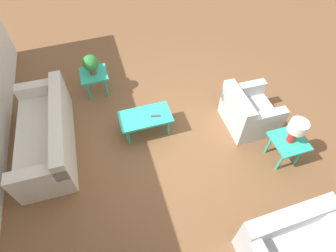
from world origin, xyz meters
name	(u,v)px	position (x,y,z in m)	size (l,w,h in m)	color
ground_plane	(180,135)	(0.00, 0.00, 0.00)	(14.00, 14.00, 0.00)	brown
sofa	(48,135)	(2.23, -0.45, 0.30)	(0.88, 2.09, 0.79)	silver
armchair	(248,112)	(-1.26, 0.09, 0.31)	(0.83, 0.90, 0.78)	silver
loveseat	(293,247)	(-0.71, 2.32, 0.30)	(1.26, 0.84, 0.78)	silver
coffee_table	(145,118)	(0.56, -0.28, 0.35)	(0.91, 0.50, 0.41)	#2DB79E
side_table_plant	(94,76)	(1.28, -1.59, 0.43)	(0.52, 0.52, 0.50)	#2DB79E
side_table_lamp	(288,143)	(-1.48, 0.96, 0.43)	(0.52, 0.52, 0.50)	#2DB79E
potted_plant	(91,63)	(1.28, -1.59, 0.74)	(0.31, 0.31, 0.40)	brown
table_lamp	(297,128)	(-1.48, 0.96, 0.80)	(0.28, 0.28, 0.43)	red
remote_control	(155,116)	(0.39, -0.23, 0.42)	(0.16, 0.07, 0.02)	#4C4C51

